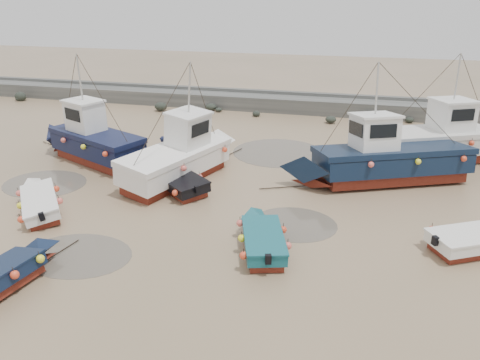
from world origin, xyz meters
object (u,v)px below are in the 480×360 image
object	(u,v)px
dinghy_2	(262,235)
cabin_boat_0	(91,139)
cabin_boat_2	(382,159)
person	(164,168)
dinghy_1	(2,274)
cabin_boat_1	(182,154)
dinghy_0	(41,199)
dinghy_4	(173,177)
cabin_boat_3	(444,138)

from	to	relation	value
dinghy_2	cabin_boat_0	xyz separation A→B (m)	(-12.03, 7.57, 0.81)
cabin_boat_2	person	distance (m)	12.06
dinghy_1	dinghy_2	xyz separation A→B (m)	(7.99, 4.89, 0.01)
cabin_boat_1	person	bearing A→B (deg)	164.61
dinghy_2	cabin_boat_0	world-z (taller)	cabin_boat_0
dinghy_0	cabin_boat_0	distance (m)	6.89
dinghy_4	cabin_boat_2	bearing A→B (deg)	-32.50
dinghy_0	cabin_boat_0	bearing A→B (deg)	61.72
cabin_boat_1	dinghy_2	bearing A→B (deg)	-28.57
cabin_boat_0	cabin_boat_2	distance (m)	16.65
dinghy_1	cabin_boat_1	bearing A→B (deg)	88.86
dinghy_0	cabin_boat_0	xyz separation A→B (m)	(-1.36, 6.71, 0.82)
dinghy_0	cabin_boat_1	distance (m)	7.37
dinghy_2	dinghy_4	xyz separation A→B (m)	(-5.81, 4.99, -0.02)
dinghy_1	cabin_boat_3	xyz separation A→B (m)	(16.23, 17.91, 0.78)
person	cabin_boat_0	bearing A→B (deg)	-28.69
dinghy_2	cabin_boat_2	bearing A→B (deg)	43.62
cabin_boat_0	cabin_boat_1	size ratio (longest dim) A/B	0.94
cabin_boat_0	cabin_boat_3	world-z (taller)	same
dinghy_1	cabin_boat_3	size ratio (longest dim) A/B	0.59
dinghy_2	dinghy_4	bearing A→B (deg)	121.72
dinghy_0	dinghy_1	xyz separation A→B (m)	(2.69, -5.75, 0.01)
cabin_boat_2	cabin_boat_3	xyz separation A→B (m)	(3.64, 4.64, 0.03)
cabin_boat_2	cabin_boat_3	size ratio (longest dim) A/B	1.10
dinghy_0	dinghy_4	xyz separation A→B (m)	(4.87, 4.13, -0.01)
cabin_boat_0	person	xyz separation A→B (m)	(4.68, -0.17, -1.36)
dinghy_0	dinghy_4	bearing A→B (deg)	0.54
cabin_boat_2	person	bearing A→B (deg)	70.26
cabin_boat_0	cabin_boat_2	xyz separation A→B (m)	(16.63, 0.80, -0.06)
dinghy_1	cabin_boat_0	world-z (taller)	cabin_boat_0
dinghy_1	cabin_boat_0	size ratio (longest dim) A/B	0.63
cabin_boat_1	cabin_boat_2	distance (m)	10.58
dinghy_1	dinghy_2	world-z (taller)	same
dinghy_2	cabin_boat_0	distance (m)	14.24
person	dinghy_0	bearing A→B (deg)	36.50
dinghy_4	dinghy_0	bearing A→B (deg)	169.76
person	dinghy_2	bearing A→B (deg)	108.27
cabin_boat_2	person	world-z (taller)	cabin_boat_2
cabin_boat_3	cabin_boat_0	bearing A→B (deg)	-100.34
cabin_boat_1	dinghy_1	bearing A→B (deg)	-82.12
dinghy_4	cabin_boat_3	bearing A→B (deg)	-20.77
dinghy_2	cabin_boat_1	size ratio (longest dim) A/B	0.55
cabin_boat_1	person	world-z (taller)	cabin_boat_1
cabin_boat_1	cabin_boat_3	bearing A→B (deg)	44.47
dinghy_0	cabin_boat_1	xyz separation A→B (m)	(4.89, 5.46, 0.80)
cabin_boat_0	person	distance (m)	4.88
dinghy_2	cabin_boat_2	world-z (taller)	cabin_boat_2
dinghy_4	person	xyz separation A→B (m)	(-1.55, 2.41, -0.54)
dinghy_2	cabin_boat_1	bearing A→B (deg)	114.84
dinghy_2	person	size ratio (longest dim) A/B	2.80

